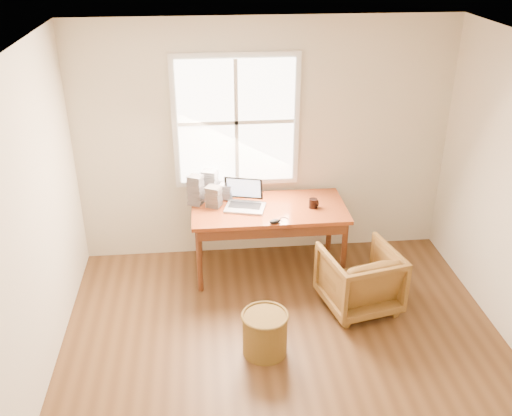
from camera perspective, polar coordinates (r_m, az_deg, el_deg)
The scene contains 11 objects.
room_shell at distance 4.21m, azimuth 3.73°, elevation -2.93°, with size 4.04×4.54×2.64m.
desk at distance 5.92m, azimuth 1.29°, elevation -0.09°, with size 1.60×0.80×0.04m, color brown.
armchair at distance 5.64m, azimuth 10.30°, elevation -6.95°, with size 0.67×0.69×0.63m, color brown.
wicker_stool at distance 5.07m, azimuth 0.89°, elevation -12.46°, with size 0.39×0.39×0.39m, color brown.
laptop at distance 5.82m, azimuth -1.11°, elevation 1.20°, with size 0.38×0.40×0.28m, color #A4A5AB, non-canonical shape.
mouse at distance 5.60m, azimuth 1.90°, elevation -1.34°, with size 0.11×0.07×0.04m, color black.
coffee_mug at distance 5.91m, azimuth 5.73°, elevation 0.46°, with size 0.09×0.09×0.10m, color black.
cd_stack_a at distance 6.09m, azimuth -4.63°, elevation 2.41°, with size 0.16×0.14×0.31m, color silver.
cd_stack_b at distance 5.90m, azimuth -4.25°, elevation 1.15°, with size 0.14×0.12×0.22m, color #2A292F.
cd_stack_c at distance 5.95m, azimuth -6.06°, elevation 1.80°, with size 0.14×0.12×0.32m, color gray.
cd_stack_d at distance 6.07m, azimuth -2.99°, elevation 1.66°, with size 0.13×0.12×0.17m, color silver.
Camera 1 is at (-0.66, -3.45, 3.39)m, focal length 40.00 mm.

